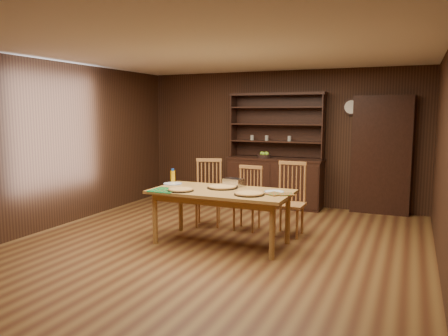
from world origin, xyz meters
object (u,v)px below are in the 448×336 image
at_px(chair_left, 209,190).
at_px(juice_bottle, 173,176).
at_px(chair_right, 290,196).
at_px(china_hutch, 275,176).
at_px(dining_table, 221,196).
at_px(chair_center, 249,196).

height_order(chair_left, juice_bottle, chair_left).
xyz_separation_m(chair_right, juice_bottle, (-1.68, -0.55, 0.27)).
distance_m(china_hutch, dining_table, 2.64).
bearing_deg(china_hutch, chair_right, -66.49).
height_order(dining_table, chair_center, chair_center).
relative_size(chair_left, chair_center, 1.08).
bearing_deg(chair_right, dining_table, -130.73).
relative_size(chair_center, chair_right, 0.91).
bearing_deg(chair_center, china_hutch, 94.60).
distance_m(dining_table, juice_bottle, 1.01).
height_order(china_hutch, chair_center, china_hutch).
bearing_deg(juice_bottle, china_hutch, 68.69).
bearing_deg(chair_left, dining_table, -74.49).
relative_size(chair_right, juice_bottle, 5.14).
bearing_deg(dining_table, chair_right, 49.37).
bearing_deg(chair_center, chair_right, -0.85).
height_order(chair_center, juice_bottle, chair_center).
distance_m(dining_table, chair_right, 1.14).
height_order(chair_right, juice_bottle, chair_right).
bearing_deg(chair_left, chair_right, -20.11).
xyz_separation_m(china_hutch, chair_left, (-0.58, -1.76, -0.03)).
bearing_deg(chair_center, juice_bottle, -149.34).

